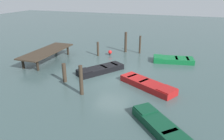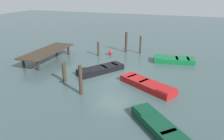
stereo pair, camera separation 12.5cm
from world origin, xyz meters
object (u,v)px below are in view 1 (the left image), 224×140
(rowboat_black, at_px, (100,69))
(mooring_piling_near_left, at_px, (81,80))
(mooring_piling_center, at_px, (64,73))
(dock_segment, at_px, (47,52))
(mooring_piling_near_right, at_px, (126,42))
(mooring_piling_far_right, at_px, (98,49))
(rowboat_dark_green, at_px, (165,130))
(rowboat_green, at_px, (173,60))
(marker_buoy, at_px, (110,52))
(rowboat_red, at_px, (148,85))
(mooring_piling_mid_left, at_px, (140,45))

(rowboat_black, xyz_separation_m, mooring_piling_near_left, (-3.79, -0.32, 0.72))
(rowboat_black, xyz_separation_m, mooring_piling_center, (-2.50, 1.62, 0.45))
(dock_segment, distance_m, mooring_piling_near_left, 7.48)
(mooring_piling_near_right, bearing_deg, mooring_piling_far_right, 134.49)
(rowboat_dark_green, bearing_deg, rowboat_black, -0.95)
(rowboat_green, height_order, mooring_piling_far_right, mooring_piling_far_right)
(rowboat_black, bearing_deg, marker_buoy, -134.62)
(rowboat_black, relative_size, mooring_piling_center, 2.78)
(marker_buoy, bearing_deg, dock_segment, 127.00)
(rowboat_red, height_order, mooring_piling_near_left, mooring_piling_near_left)
(dock_segment, height_order, mooring_piling_near_left, mooring_piling_near_left)
(rowboat_red, xyz_separation_m, mooring_piling_near_right, (7.55, 3.62, 0.80))
(rowboat_green, distance_m, rowboat_dark_green, 10.33)
(mooring_piling_center, distance_m, marker_buoy, 7.02)
(rowboat_green, relative_size, mooring_piling_far_right, 2.66)
(mooring_piling_mid_left, xyz_separation_m, marker_buoy, (-1.56, 2.57, -0.59))
(rowboat_green, relative_size, rowboat_black, 0.97)
(rowboat_black, height_order, rowboat_dark_green, same)
(dock_segment, xyz_separation_m, mooring_piling_mid_left, (5.04, -7.19, 0.03))
(mooring_piling_near_left, bearing_deg, marker_buoy, 7.86)
(mooring_piling_far_right, bearing_deg, mooring_piling_near_right, -45.51)
(rowboat_red, xyz_separation_m, marker_buoy, (6.01, 4.74, 0.07))
(dock_segment, distance_m, marker_buoy, 5.81)
(dock_segment, height_order, mooring_piling_near_right, mooring_piling_near_right)
(rowboat_dark_green, xyz_separation_m, mooring_piling_near_right, (12.02, 5.19, 0.80))
(mooring_piling_far_right, bearing_deg, rowboat_green, -86.66)
(rowboat_black, bearing_deg, mooring_piling_near_left, 39.87)
(mooring_piling_near_right, xyz_separation_m, marker_buoy, (-1.54, 1.12, -0.73))
(rowboat_black, distance_m, marker_buoy, 4.53)
(mooring_piling_near_left, height_order, marker_buoy, mooring_piling_near_left)
(rowboat_red, relative_size, rowboat_dark_green, 1.08)
(rowboat_green, height_order, marker_buoy, marker_buoy)
(rowboat_green, height_order, mooring_piling_center, mooring_piling_center)
(dock_segment, xyz_separation_m, rowboat_dark_green, (-6.99, -10.92, -0.63))
(dock_segment, xyz_separation_m, mooring_piling_near_left, (-4.77, -5.76, 0.08))
(mooring_piling_mid_left, height_order, marker_buoy, mooring_piling_mid_left)
(mooring_piling_mid_left, xyz_separation_m, mooring_piling_near_right, (-0.02, 1.45, 0.14))
(dock_segment, bearing_deg, rowboat_green, -72.21)
(mooring_piling_near_right, xyz_separation_m, mooring_piling_center, (-8.50, 1.93, -0.35))
(dock_segment, bearing_deg, marker_buoy, -52.78)
(rowboat_black, height_order, mooring_piling_near_right, mooring_piling_near_right)
(mooring_piling_near_left, xyz_separation_m, mooring_piling_mid_left, (9.82, -1.43, -0.06))
(rowboat_green, height_order, mooring_piling_mid_left, mooring_piling_mid_left)
(rowboat_red, distance_m, mooring_piling_far_right, 7.95)
(dock_segment, relative_size, mooring_piling_far_right, 4.28)
(rowboat_green, relative_size, mooring_piling_near_right, 1.76)
(mooring_piling_center, bearing_deg, dock_segment, 47.58)
(rowboat_green, xyz_separation_m, rowboat_black, (-4.31, 5.08, -0.00))
(mooring_piling_near_right, height_order, mooring_piling_center, mooring_piling_near_right)
(rowboat_black, bearing_deg, rowboat_dark_green, 77.40)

